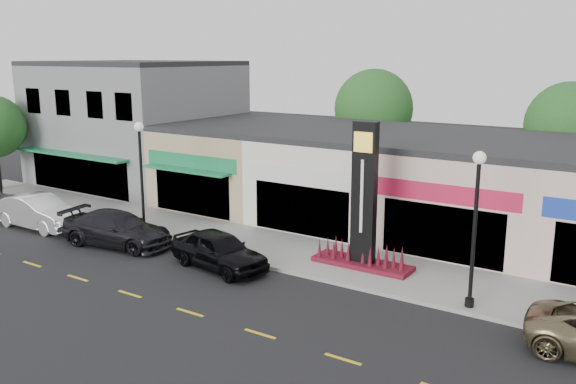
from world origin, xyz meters
name	(u,v)px	position (x,y,z in m)	size (l,w,h in m)	color
ground	(243,286)	(0.00, 0.00, 0.00)	(120.00, 120.00, 0.00)	black
sidewalk	(303,254)	(0.00, 4.35, 0.07)	(52.00, 4.30, 0.15)	gray
curb	(274,268)	(0.00, 2.10, 0.07)	(52.00, 0.20, 0.15)	gray
building_grey_2story	(136,123)	(-18.00, 11.48, 4.14)	(12.00, 10.95, 8.30)	slate
shop_beige	(247,161)	(-8.50, 11.46, 2.40)	(7.00, 10.85, 4.80)	tan
shop_cream	(349,173)	(-1.50, 11.47, 2.40)	(7.00, 10.01, 4.80)	white
shop_pink_w	(478,189)	(5.50, 11.47, 2.40)	(7.00, 10.01, 4.80)	beige
tree_rear_west	(374,109)	(-4.00, 19.50, 5.22)	(5.20, 5.20, 7.83)	#382619
tree_rear_mid	(569,125)	(8.00, 19.50, 4.88)	(4.80, 4.80, 7.29)	#382619
lamp_west_near	(141,167)	(-8.00, 2.50, 3.48)	(0.44, 0.44, 5.47)	black
lamp_east_near	(476,214)	(8.00, 2.50, 3.48)	(0.44, 0.44, 5.47)	black
pylon_sign	(364,216)	(3.00, 4.20, 2.27)	(4.20, 1.30, 6.00)	#510E1A
car_white_van	(39,212)	(-13.64, 0.61, 0.86)	(5.20, 1.81, 1.71)	white
car_dark_sedan	(117,229)	(-7.99, 0.82, 0.80)	(5.50, 2.24, 1.60)	black
car_black_sedan	(219,250)	(-2.01, 1.00, 0.80)	(4.69, 1.89, 1.60)	black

